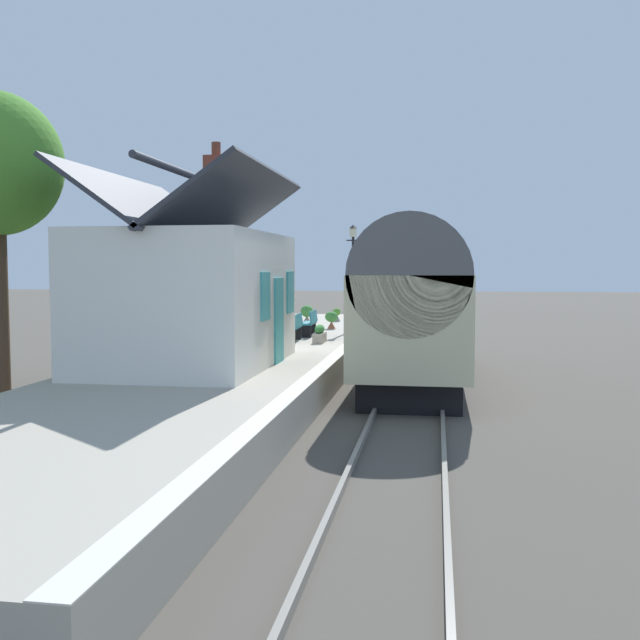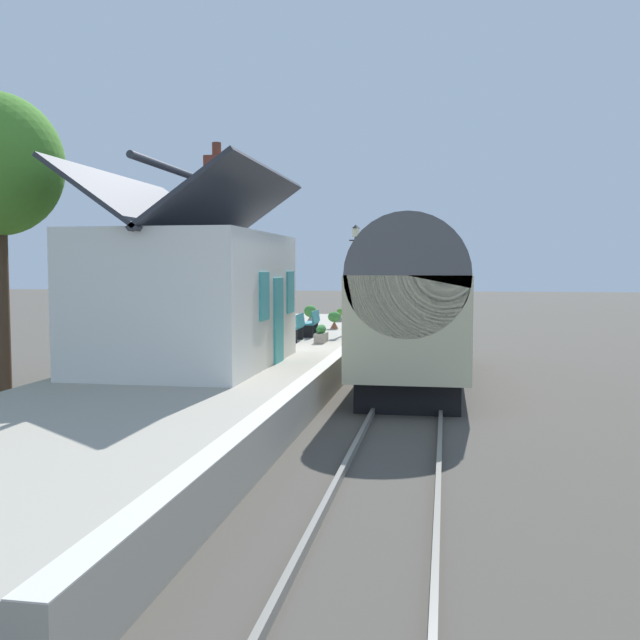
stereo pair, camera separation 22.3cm
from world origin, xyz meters
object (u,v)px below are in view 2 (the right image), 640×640
Objects in this scene: station_building at (191,294)px; planter_bench_left at (310,313)px; train at (417,302)px; bench_platform_end at (296,327)px; lamp_post_platform at (356,257)px; planter_bench_right at (334,319)px; planter_edge_near at (340,315)px; planter_corner_building at (321,334)px; bench_by_lamp at (312,322)px.

station_building is 13.80m from planter_bench_left.
train reaches higher than bench_platform_end.
station_building is at bearing 165.36° from lamp_post_platform.
lamp_post_platform is (-0.75, -0.92, 2.35)m from planter_bench_right.
planter_bench_right is (5.02, -0.46, -0.09)m from bench_platform_end.
planter_corner_building is (-9.11, -0.70, -0.02)m from planter_edge_near.
station_building is at bearing 174.44° from planter_edge_near.
train is 7.22m from lamp_post_platform.
planter_bench_right is at bearing -5.05° from bench_by_lamp.
bench_by_lamp is 2.18m from planter_corner_building.
lamp_post_platform is (-3.43, -2.37, 2.32)m from planter_bench_left.
bench_platform_end is 5.02m from lamp_post_platform.
planter_corner_building is 5.26m from planter_bench_right.
station_building reaches higher than planter_corner_building.
lamp_post_platform is at bearing -6.76° from planter_corner_building.
planter_corner_building is at bearing -20.41° from station_building.
station_building is 4.64× the size of bench_platform_end.
bench_platform_end is 2.33× the size of planter_edge_near.
bench_by_lamp is 1.85× the size of planter_bench_left.
station_building is at bearing 178.66° from planter_bench_left.
train reaches higher than planter_corner_building.
planter_corner_building is at bearing -105.32° from bench_platform_end.
planter_bench_right is (-3.87, -0.32, 0.09)m from planter_edge_near.
bench_by_lamp is at bearing -10.72° from station_building.
planter_bench_left is at bearing -1.34° from station_building.
planter_edge_near is at bearing 0.29° from bench_by_lamp.
bench_platform_end is 1.85m from bench_by_lamp.
train reaches higher than planter_bench_left.
bench_platform_end is (2.37, 3.90, -0.93)m from train.
train is 6.37m from station_building.
planter_bench_left is (-1.18, 1.13, 0.13)m from planter_edge_near.
station_building reaches higher than planter_bench_right.
planter_bench_left is at bearing 13.02° from planter_corner_building.
planter_edge_near is 0.83× the size of planter_bench_right.
train is at bearing -138.50° from bench_by_lamp.
train is at bearing -124.99° from planter_corner_building.
train is 11.92m from planter_edge_near.
bench_platform_end is 1.93× the size of planter_bench_right.
planter_edge_near is (7.05, 0.04, -0.19)m from bench_by_lamp.
planter_corner_building is at bearing 173.24° from lamp_post_platform.
station_building is 7.49× the size of planter_corner_building.
lamp_post_platform is (-4.61, -1.24, 2.45)m from planter_edge_near.
planter_bench_left is 0.19× the size of lamp_post_platform.
planter_corner_building is at bearing -175.79° from planter_bench_right.
lamp_post_platform is (6.64, 2.52, 1.33)m from train.
train is at bearing -155.02° from planter_bench_right.
train is 13.97× the size of planter_bench_left.
bench_platform_end is 5.04m from planter_bench_right.
lamp_post_platform is (4.27, -1.38, 2.26)m from bench_platform_end.
lamp_post_platform reaches higher than bench_by_lamp.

